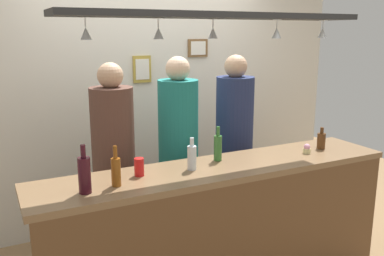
# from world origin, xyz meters

# --- Properties ---
(back_wall) EXTENTS (4.40, 0.06, 2.60)m
(back_wall) POSITION_xyz_m (0.00, 1.10, 1.30)
(back_wall) COLOR silver
(back_wall) RESTS_ON ground_plane
(bar_counter) EXTENTS (2.70, 0.55, 0.99)m
(bar_counter) POSITION_xyz_m (0.00, -0.50, 0.67)
(bar_counter) COLOR brown
(bar_counter) RESTS_ON ground_plane
(overhead_glass_rack) EXTENTS (2.20, 0.36, 0.04)m
(overhead_glass_rack) POSITION_xyz_m (0.00, -0.30, 2.04)
(overhead_glass_rack) COLOR black
(hanging_wineglass_far_left) EXTENTS (0.07, 0.07, 0.13)m
(hanging_wineglass_far_left) POSITION_xyz_m (-0.89, -0.27, 1.92)
(hanging_wineglass_far_left) COLOR silver
(hanging_wineglass_far_left) RESTS_ON overhead_glass_rack
(hanging_wineglass_left) EXTENTS (0.07, 0.07, 0.13)m
(hanging_wineglass_left) POSITION_xyz_m (-0.43, -0.27, 1.92)
(hanging_wineglass_left) COLOR silver
(hanging_wineglass_left) RESTS_ON overhead_glass_rack
(hanging_wineglass_center_left) EXTENTS (0.07, 0.07, 0.13)m
(hanging_wineglass_center_left) POSITION_xyz_m (-0.01, -0.23, 1.92)
(hanging_wineglass_center_left) COLOR silver
(hanging_wineglass_center_left) RESTS_ON overhead_glass_rack
(hanging_wineglass_center) EXTENTS (0.07, 0.07, 0.13)m
(hanging_wineglass_center) POSITION_xyz_m (0.44, -0.37, 1.92)
(hanging_wineglass_center) COLOR silver
(hanging_wineglass_center) RESTS_ON overhead_glass_rack
(hanging_wineglass_center_right) EXTENTS (0.07, 0.07, 0.13)m
(hanging_wineglass_center_right) POSITION_xyz_m (0.88, -0.36, 1.92)
(hanging_wineglass_center_right) COLOR silver
(hanging_wineglass_center_right) RESTS_ON overhead_glass_rack
(person_left_brown_shirt) EXTENTS (0.34, 0.34, 1.70)m
(person_left_brown_shirt) POSITION_xyz_m (-0.59, 0.32, 1.03)
(person_left_brown_shirt) COLOR #2D334C
(person_left_brown_shirt) RESTS_ON ground_plane
(person_middle_teal_shirt) EXTENTS (0.34, 0.34, 1.73)m
(person_middle_teal_shirt) POSITION_xyz_m (-0.02, 0.32, 1.05)
(person_middle_teal_shirt) COLOR #2D334C
(person_middle_teal_shirt) RESTS_ON ground_plane
(person_right_navy_shirt) EXTENTS (0.34, 0.34, 1.73)m
(person_right_navy_shirt) POSITION_xyz_m (0.54, 0.32, 1.05)
(person_right_navy_shirt) COLOR #2D334C
(person_right_navy_shirt) RESTS_ON ground_plane
(bottle_wine_dark_red) EXTENTS (0.08, 0.08, 0.30)m
(bottle_wine_dark_red) POSITION_xyz_m (-0.98, -0.43, 1.10)
(bottle_wine_dark_red) COLOR #380F19
(bottle_wine_dark_red) RESTS_ON bar_counter
(bottle_soda_clear) EXTENTS (0.06, 0.06, 0.23)m
(bottle_soda_clear) POSITION_xyz_m (-0.22, -0.33, 1.08)
(bottle_soda_clear) COLOR silver
(bottle_soda_clear) RESTS_ON bar_counter
(bottle_beer_amber_tall) EXTENTS (0.06, 0.06, 0.26)m
(bottle_beer_amber_tall) POSITION_xyz_m (-0.78, -0.40, 1.09)
(bottle_beer_amber_tall) COLOR brown
(bottle_beer_amber_tall) RESTS_ON bar_counter
(bottle_beer_green_import) EXTENTS (0.06, 0.06, 0.26)m
(bottle_beer_green_import) POSITION_xyz_m (0.05, -0.22, 1.09)
(bottle_beer_green_import) COLOR #336B2D
(bottle_beer_green_import) RESTS_ON bar_counter
(bottle_beer_brown_stubby) EXTENTS (0.07, 0.07, 0.18)m
(bottle_beer_brown_stubby) POSITION_xyz_m (0.98, -0.32, 1.06)
(bottle_beer_brown_stubby) COLOR #512D14
(bottle_beer_brown_stubby) RESTS_ON bar_counter
(drink_can) EXTENTS (0.07, 0.07, 0.12)m
(drink_can) POSITION_xyz_m (-0.59, -0.29, 1.05)
(drink_can) COLOR red
(drink_can) RESTS_ON bar_counter
(cupcake) EXTENTS (0.06, 0.06, 0.08)m
(cupcake) POSITION_xyz_m (0.78, -0.38, 1.02)
(cupcake) COLOR beige
(cupcake) RESTS_ON bar_counter
(picture_frame_upper_small) EXTENTS (0.22, 0.02, 0.18)m
(picture_frame_upper_small) POSITION_xyz_m (0.54, 1.06, 1.76)
(picture_frame_upper_small) COLOR brown
(picture_frame_upper_small) RESTS_ON back_wall
(picture_frame_crest) EXTENTS (0.18, 0.02, 0.26)m
(picture_frame_crest) POSITION_xyz_m (-0.07, 1.06, 1.57)
(picture_frame_crest) COLOR #B29338
(picture_frame_crest) RESTS_ON back_wall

